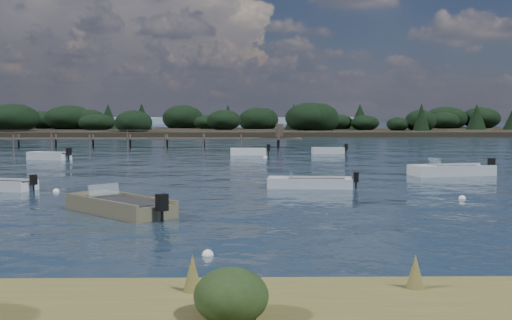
{
  "coord_description": "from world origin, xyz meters",
  "views": [
    {
      "loc": [
        0.02,
        -25.24,
        3.83
      ],
      "look_at": [
        0.71,
        14.0,
        1.0
      ],
      "focal_mm": 45.0,
      "sensor_mm": 36.0,
      "label": 1
    }
  ],
  "objects_px": {
    "dinghy_mid_white_b": "(451,172)",
    "dinghy_near_olive": "(119,209)",
    "tender_far_white": "(248,153)",
    "tender_far_grey": "(49,157)",
    "dinghy_mid_white_a": "(310,185)",
    "jetty": "(54,139)",
    "tender_far_grey_b": "(328,152)"
  },
  "relations": [
    {
      "from": "dinghy_mid_white_b",
      "to": "tender_far_white",
      "type": "xyz_separation_m",
      "value": [
        -12.55,
        20.04,
        0.0
      ]
    },
    {
      "from": "tender_far_grey_b",
      "to": "dinghy_mid_white_a",
      "type": "bearing_deg",
      "value": -99.29
    },
    {
      "from": "dinghy_mid_white_a",
      "to": "jetty",
      "type": "height_order",
      "value": "jetty"
    },
    {
      "from": "dinghy_mid_white_a",
      "to": "jetty",
      "type": "relative_size",
      "value": 0.07
    },
    {
      "from": "tender_far_grey",
      "to": "dinghy_near_olive",
      "type": "height_order",
      "value": "dinghy_near_olive"
    },
    {
      "from": "tender_far_grey",
      "to": "dinghy_near_olive",
      "type": "bearing_deg",
      "value": -68.45
    },
    {
      "from": "tender_far_grey",
      "to": "tender_far_grey_b",
      "type": "xyz_separation_m",
      "value": [
        24.48,
        7.77,
        -0.01
      ]
    },
    {
      "from": "tender_far_grey",
      "to": "tender_far_white",
      "type": "bearing_deg",
      "value": 18.78
    },
    {
      "from": "tender_far_grey",
      "to": "jetty",
      "type": "relative_size",
      "value": 0.06
    },
    {
      "from": "dinghy_mid_white_a",
      "to": "dinghy_mid_white_b",
      "type": "bearing_deg",
      "value": 34.31
    },
    {
      "from": "dinghy_mid_white_b",
      "to": "dinghy_near_olive",
      "type": "distance_m",
      "value": 23.21
    },
    {
      "from": "jetty",
      "to": "tender_far_grey",
      "type": "bearing_deg",
      "value": -74.54
    },
    {
      "from": "tender_far_white",
      "to": "dinghy_mid_white_a",
      "type": "xyz_separation_m",
      "value": [
        3.04,
        -26.53,
        -0.04
      ]
    },
    {
      "from": "tender_far_grey_b",
      "to": "dinghy_mid_white_b",
      "type": "bearing_deg",
      "value": -77.68
    },
    {
      "from": "dinghy_mid_white_b",
      "to": "dinghy_near_olive",
      "type": "height_order",
      "value": "dinghy_mid_white_b"
    },
    {
      "from": "tender_far_grey",
      "to": "dinghy_mid_white_a",
      "type": "xyz_separation_m",
      "value": [
        19.8,
        -20.83,
        -0.04
      ]
    },
    {
      "from": "dinghy_mid_white_b",
      "to": "tender_far_white",
      "type": "bearing_deg",
      "value": 122.06
    },
    {
      "from": "tender_far_grey",
      "to": "dinghy_near_olive",
      "type": "relative_size",
      "value": 0.81
    },
    {
      "from": "dinghy_near_olive",
      "to": "jetty",
      "type": "height_order",
      "value": "jetty"
    },
    {
      "from": "dinghy_mid_white_b",
      "to": "dinghy_mid_white_a",
      "type": "bearing_deg",
      "value": -145.69
    },
    {
      "from": "tender_far_white",
      "to": "jetty",
      "type": "distance_m",
      "value": 25.96
    },
    {
      "from": "tender_far_grey",
      "to": "dinghy_mid_white_a",
      "type": "bearing_deg",
      "value": -46.45
    },
    {
      "from": "dinghy_near_olive",
      "to": "tender_far_grey",
      "type": "bearing_deg",
      "value": 111.55
    },
    {
      "from": "tender_far_grey",
      "to": "dinghy_near_olive",
      "type": "distance_m",
      "value": 31.51
    },
    {
      "from": "dinghy_mid_white_b",
      "to": "jetty",
      "type": "distance_m",
      "value": 48.3
    },
    {
      "from": "tender_far_white",
      "to": "dinghy_mid_white_a",
      "type": "relative_size",
      "value": 0.78
    },
    {
      "from": "tender_far_grey",
      "to": "tender_far_white",
      "type": "height_order",
      "value": "tender_far_grey"
    },
    {
      "from": "tender_far_grey_b",
      "to": "dinghy_mid_white_b",
      "type": "relative_size",
      "value": 0.61
    },
    {
      "from": "tender_far_grey_b",
      "to": "dinghy_near_olive",
      "type": "height_order",
      "value": "dinghy_near_olive"
    },
    {
      "from": "tender_far_grey",
      "to": "dinghy_mid_white_b",
      "type": "distance_m",
      "value": 32.63
    },
    {
      "from": "tender_far_grey_b",
      "to": "dinghy_mid_white_a",
      "type": "relative_size",
      "value": 0.73
    },
    {
      "from": "tender_far_grey_b",
      "to": "jetty",
      "type": "distance_m",
      "value": 31.98
    }
  ]
}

